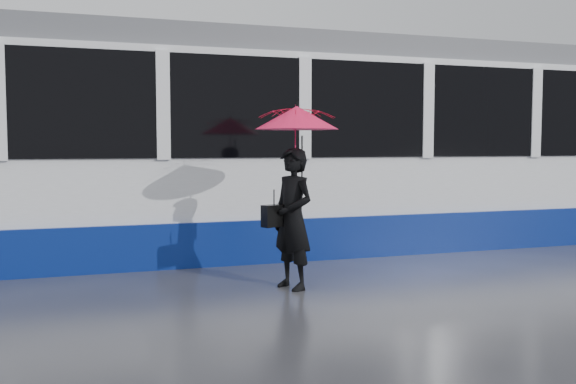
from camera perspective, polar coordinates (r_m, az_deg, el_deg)
name	(u,v)px	position (r m, az deg, el deg)	size (l,w,h in m)	color
ground	(277,283)	(7.89, -1.02, -8.05)	(90.00, 90.00, 0.00)	#2F2F34
rails	(229,250)	(10.26, -5.27, -5.17)	(34.00, 1.51, 0.02)	#3F3D38
tram	(47,148)	(9.86, -20.66, 3.71)	(26.00, 2.56, 3.35)	white
woman	(293,219)	(7.44, 0.41, -2.38)	(0.60, 0.39, 1.64)	black
umbrella	(297,134)	(7.41, 0.78, 5.17)	(1.25, 1.25, 1.11)	#E01253
handbag	(274,216)	(7.39, -1.25, -2.12)	(0.32, 0.23, 0.43)	black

